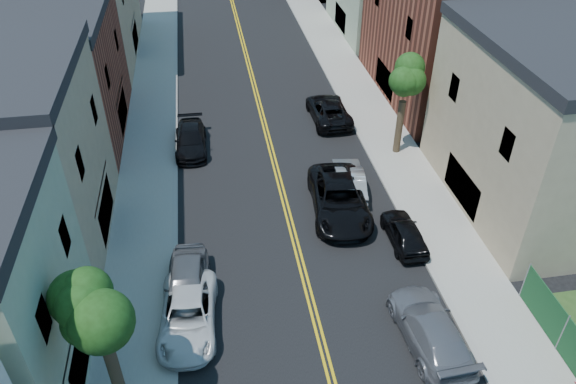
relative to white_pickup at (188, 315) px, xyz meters
name	(u,v)px	position (x,y,z in m)	size (l,w,h in m)	color
sidewalk_left	(152,100)	(-2.40, 22.23, -0.64)	(3.20, 100.00, 0.15)	gray
sidewalk_right	(356,86)	(13.40, 22.23, -0.64)	(3.20, 100.00, 0.15)	gray
curb_left	(176,98)	(-0.65, 22.23, -0.64)	(0.30, 100.00, 0.15)	gray
curb_right	(334,87)	(11.65, 22.23, -0.64)	(0.30, 100.00, 0.15)	gray
bldg_left_brick	(43,80)	(-8.50, 18.23, 3.28)	(9.00, 12.00, 8.00)	brown
bldg_left_tan_far	(74,1)	(-8.50, 32.23, 4.03)	(9.00, 16.00, 9.50)	#998466
bldg_right_tan	(554,130)	(19.50, 6.23, 3.78)	(9.00, 12.00, 9.00)	#998466
bldg_right_brick	(450,29)	(19.50, 20.23, 4.28)	(9.00, 14.00, 10.00)	brown
tree_left_mid	(91,289)	(-2.38, -3.77, 5.87)	(5.20, 5.20, 9.29)	#372C1B
tree_right_far	(407,69)	(13.42, 12.23, 5.04)	(4.40, 4.40, 8.03)	#372C1B
white_pickup	(188,315)	(0.00, 0.00, 0.00)	(2.38, 5.16, 1.43)	silver
grey_car_left	(187,283)	(0.00, 1.81, 0.09)	(1.91, 4.76, 1.62)	#515358
black_car_left	(191,140)	(0.41, 14.81, -0.01)	(1.97, 4.85, 1.41)	black
grey_car_right	(431,330)	(9.95, -2.48, 0.08)	(2.22, 5.46, 1.58)	slate
black_car_right	(404,232)	(11.00, 3.80, -0.05)	(1.58, 3.93, 1.34)	black
silver_car_right	(349,180)	(9.33, 8.66, 0.04)	(1.59, 4.57, 1.50)	#A2A5A9
dark_car_right_far	(329,110)	(10.07, 17.28, 0.03)	(2.49, 5.41, 1.50)	black
black_suv_lane	(339,199)	(8.30, 6.81, 0.17)	(2.95, 6.40, 1.78)	black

